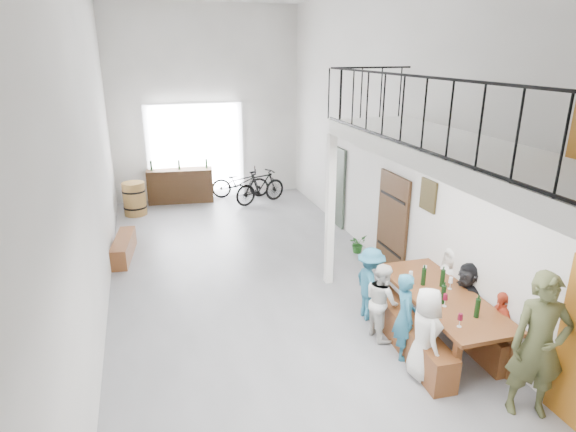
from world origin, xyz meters
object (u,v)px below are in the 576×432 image
object	(u,v)px
tasting_table	(442,299)
side_bench	(124,248)
bench_inner	(408,334)
bicycle_near	(240,183)
host_standing	(539,346)
serving_counter	(181,186)
oak_barrel	(134,199)

from	to	relation	value
tasting_table	side_bench	bearing A→B (deg)	136.44
tasting_table	bench_inner	size ratio (longest dim) A/B	1.13
bench_inner	bicycle_near	xyz separation A→B (m)	(-0.79, 8.47, 0.20)
side_bench	host_standing	size ratio (longest dim) A/B	0.81
side_bench	tasting_table	bearing A→B (deg)	-45.23
bench_inner	tasting_table	bearing A→B (deg)	11.80
serving_counter	bicycle_near	distance (m)	1.76
host_standing	bicycle_near	xyz separation A→B (m)	(-1.54, 10.07, -0.49)
oak_barrel	host_standing	xyz separation A→B (m)	(4.61, -9.30, 0.49)
host_standing	bicycle_near	distance (m)	10.20
bench_inner	bicycle_near	size ratio (longest dim) A/B	1.28
bench_inner	oak_barrel	size ratio (longest dim) A/B	2.45
tasting_table	bicycle_near	bearing A→B (deg)	100.96
serving_counter	bicycle_near	xyz separation A→B (m)	(1.76, -0.05, -0.04)
bench_inner	serving_counter	world-z (taller)	serving_counter
bicycle_near	side_bench	bearing A→B (deg)	147.99
side_bench	serving_counter	size ratio (longest dim) A/B	0.82
bicycle_near	oak_barrel	bearing A→B (deg)	114.43
tasting_table	bicycle_near	xyz separation A→B (m)	(-1.37, 8.39, -0.25)
oak_barrel	bicycle_near	bearing A→B (deg)	14.06
side_bench	oak_barrel	distance (m)	2.90
bench_inner	host_standing	distance (m)	1.90
host_standing	oak_barrel	bearing A→B (deg)	139.77
side_bench	oak_barrel	world-z (taller)	oak_barrel
oak_barrel	side_bench	bearing A→B (deg)	-95.22
tasting_table	bench_inner	world-z (taller)	tasting_table
oak_barrel	host_standing	world-z (taller)	host_standing
oak_barrel	bicycle_near	xyz separation A→B (m)	(3.07, 0.77, 0.00)
tasting_table	oak_barrel	xyz separation A→B (m)	(-4.44, 7.62, -0.26)
side_bench	bicycle_near	world-z (taller)	bicycle_near
bench_inner	side_bench	size ratio (longest dim) A/B	1.44
side_bench	oak_barrel	bearing A→B (deg)	84.78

